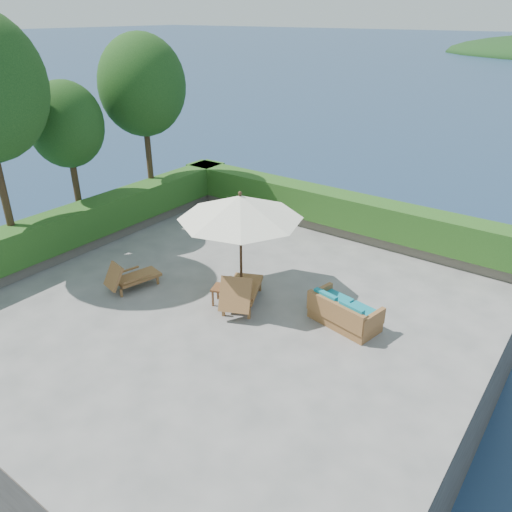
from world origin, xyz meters
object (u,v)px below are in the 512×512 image
Objects in this scene: patio_umbrella at (240,208)px; lounge_right at (241,291)px; lounge_left at (130,277)px; side_table at (222,290)px; wicker_loveseat at (343,314)px.

patio_umbrella reaches higher than lounge_right.
patio_umbrella is at bearing 46.21° from lounge_left.
lounge_left is at bearing 174.69° from lounge_right.
lounge_left is at bearing -160.85° from side_table.
lounge_right is (0.41, -0.55, -1.89)m from patio_umbrella.
lounge_left is 5.56m from wicker_loveseat.
wicker_loveseat is (2.41, 0.75, -0.13)m from lounge_right.
side_table is 0.32× the size of wicker_loveseat.
patio_umbrella is 2.01m from lounge_right.
lounge_left is (-2.46, -1.56, -1.98)m from patio_umbrella.
side_table is at bearing 176.56° from lounge_right.
patio_umbrella is 6.12× the size of side_table.
side_table is at bearing 32.89° from lounge_left.
lounge_left is 2.71× the size of side_table.
lounge_left is 3.04m from lounge_right.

